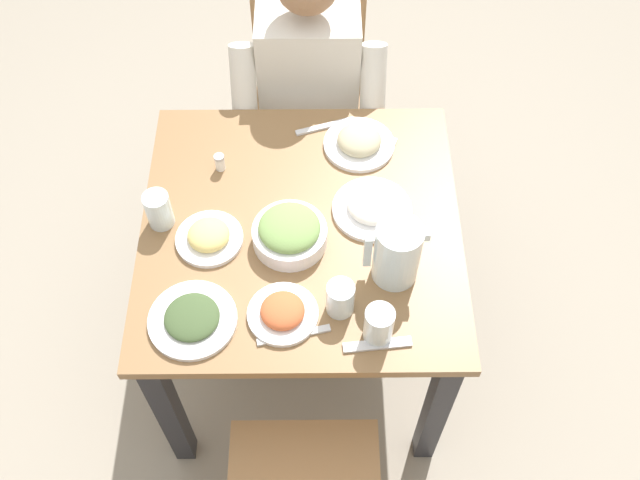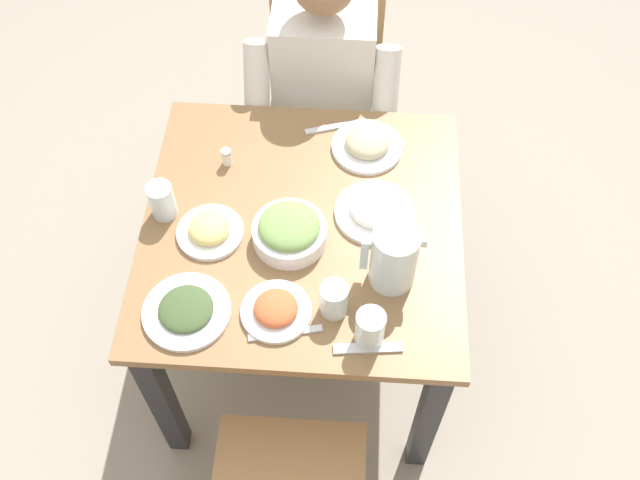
% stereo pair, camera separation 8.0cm
% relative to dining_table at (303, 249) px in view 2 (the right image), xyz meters
% --- Properties ---
extents(ground_plane, '(8.00, 8.00, 0.00)m').
position_rel_dining_table_xyz_m(ground_plane, '(0.00, 0.00, -0.60)').
color(ground_plane, gray).
extents(dining_table, '(0.88, 0.88, 0.72)m').
position_rel_dining_table_xyz_m(dining_table, '(0.00, 0.00, 0.00)').
color(dining_table, olive).
rests_on(dining_table, ground_plane).
extents(chair_near, '(0.40, 0.40, 0.85)m').
position_rel_dining_table_xyz_m(chair_near, '(-0.02, -0.73, -0.12)').
color(chair_near, '#997047').
rests_on(chair_near, ground_plane).
extents(diner_near, '(0.48, 0.53, 1.15)m').
position_rel_dining_table_xyz_m(diner_near, '(-0.02, -0.53, 0.02)').
color(diner_near, silver).
rests_on(diner_near, ground_plane).
extents(water_pitcher, '(0.16, 0.12, 0.19)m').
position_rel_dining_table_xyz_m(water_pitcher, '(-0.24, 0.16, 0.22)').
color(water_pitcher, silver).
rests_on(water_pitcher, dining_table).
extents(salad_bowl, '(0.20, 0.20, 0.09)m').
position_rel_dining_table_xyz_m(salad_bowl, '(0.03, 0.05, 0.17)').
color(salad_bowl, white).
rests_on(salad_bowl, dining_table).
extents(plate_rice_curry, '(0.18, 0.18, 0.05)m').
position_rel_dining_table_xyz_m(plate_rice_curry, '(0.04, 0.28, 0.14)').
color(plate_rice_curry, white).
rests_on(plate_rice_curry, dining_table).
extents(plate_dolmas, '(0.22, 0.22, 0.04)m').
position_rel_dining_table_xyz_m(plate_dolmas, '(0.27, 0.30, 0.14)').
color(plate_dolmas, white).
rests_on(plate_dolmas, dining_table).
extents(plate_yoghurt, '(0.22, 0.22, 0.06)m').
position_rel_dining_table_xyz_m(plate_yoghurt, '(-0.20, -0.05, 0.14)').
color(plate_yoghurt, white).
rests_on(plate_yoghurt, dining_table).
extents(plate_beans, '(0.21, 0.21, 0.06)m').
position_rel_dining_table_xyz_m(plate_beans, '(-0.17, -0.29, 0.14)').
color(plate_beans, white).
rests_on(plate_beans, dining_table).
extents(plate_fries, '(0.18, 0.18, 0.05)m').
position_rel_dining_table_xyz_m(plate_fries, '(0.25, 0.05, 0.14)').
color(plate_fries, white).
rests_on(plate_fries, dining_table).
extents(water_glass_by_pitcher, '(0.07, 0.07, 0.11)m').
position_rel_dining_table_xyz_m(water_glass_by_pitcher, '(0.38, -0.01, 0.18)').
color(water_glass_by_pitcher, silver).
rests_on(water_glass_by_pitcher, dining_table).
extents(water_glass_near_right, '(0.07, 0.07, 0.10)m').
position_rel_dining_table_xyz_m(water_glass_near_right, '(-0.10, 0.26, 0.17)').
color(water_glass_near_right, silver).
rests_on(water_glass_near_right, dining_table).
extents(water_glass_near_left, '(0.07, 0.07, 0.11)m').
position_rel_dining_table_xyz_m(water_glass_near_left, '(-0.19, 0.34, 0.18)').
color(water_glass_near_left, silver).
rests_on(water_glass_near_left, dining_table).
extents(salt_shaker, '(0.03, 0.03, 0.05)m').
position_rel_dining_table_xyz_m(salt_shaker, '(0.23, -0.20, 0.15)').
color(salt_shaker, white).
rests_on(salt_shaker, dining_table).
extents(fork_near, '(0.17, 0.09, 0.01)m').
position_rel_dining_table_xyz_m(fork_near, '(-0.20, -0.33, 0.13)').
color(fork_near, silver).
rests_on(fork_near, dining_table).
extents(knife_near, '(0.18, 0.07, 0.01)m').
position_rel_dining_table_xyz_m(knife_near, '(-0.07, -0.36, 0.13)').
color(knife_near, silver).
rests_on(knife_near, dining_table).
extents(fork_far, '(0.17, 0.04, 0.01)m').
position_rel_dining_table_xyz_m(fork_far, '(-0.19, 0.37, 0.13)').
color(fork_far, silver).
rests_on(fork_far, dining_table).
extents(knife_far, '(0.18, 0.06, 0.01)m').
position_rel_dining_table_xyz_m(knife_far, '(0.01, 0.34, 0.13)').
color(knife_far, silver).
rests_on(knife_far, dining_table).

